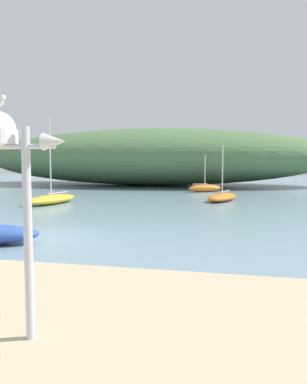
{
  "coord_description": "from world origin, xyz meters",
  "views": [
    {
      "loc": [
        6.24,
        -11.66,
        2.66
      ],
      "look_at": [
        2.73,
        4.39,
        1.32
      ],
      "focal_mm": 34.83,
      "sensor_mm": 36.0,
      "label": 1
    }
  ],
  "objects_px": {
    "mast_structure": "(7,150)",
    "sailboat_east_reach": "(51,199)",
    "sailboat_by_sandbar": "(222,197)",
    "sailboat_off_point": "(205,188)"
  },
  "relations": [
    {
      "from": "sailboat_by_sandbar",
      "to": "sailboat_east_reach",
      "type": "relative_size",
      "value": 0.78
    },
    {
      "from": "mast_structure",
      "to": "sailboat_east_reach",
      "type": "bearing_deg",
      "value": 116.05
    },
    {
      "from": "mast_structure",
      "to": "sailboat_off_point",
      "type": "bearing_deg",
      "value": 89.03
    },
    {
      "from": "sailboat_east_reach",
      "to": "sailboat_off_point",
      "type": "distance_m",
      "value": 14.44
    },
    {
      "from": "sailboat_off_point",
      "to": "sailboat_by_sandbar",
      "type": "bearing_deg",
      "value": -76.79
    },
    {
      "from": "sailboat_by_sandbar",
      "to": "sailboat_east_reach",
      "type": "xyz_separation_m",
      "value": [
        -10.5,
        -4.02,
        0.03
      ]
    },
    {
      "from": "sailboat_by_sandbar",
      "to": "sailboat_east_reach",
      "type": "distance_m",
      "value": 11.24
    },
    {
      "from": "sailboat_east_reach",
      "to": "sailboat_off_point",
      "type": "bearing_deg",
      "value": 52.7
    },
    {
      "from": "sailboat_by_sandbar",
      "to": "sailboat_east_reach",
      "type": "height_order",
      "value": "sailboat_east_reach"
    },
    {
      "from": "sailboat_by_sandbar",
      "to": "sailboat_east_reach",
      "type": "bearing_deg",
      "value": -159.06
    }
  ]
}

